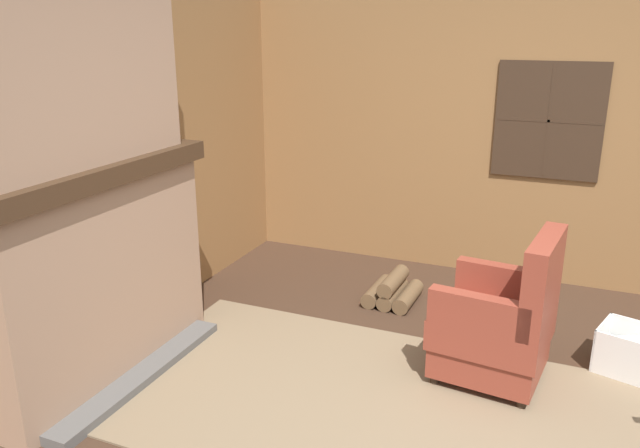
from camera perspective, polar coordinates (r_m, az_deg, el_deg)
wood_panel_wall_left at (r=3.85m, az=-23.51°, el=4.42°), size 0.06×5.65×2.44m
wood_panel_wall_back at (r=5.19m, az=20.66°, el=7.88°), size 5.65×0.09×2.44m
fireplace_hearth at (r=3.84m, az=-19.88°, el=-4.21°), size 0.62×1.65×1.29m
chimney_breast at (r=3.60m, az=-22.08°, el=14.07°), size 0.36×1.37×1.13m
area_rug at (r=3.56m, az=9.13°, el=-16.81°), size 3.55×1.69×0.01m
armchair at (r=3.81m, az=16.10°, el=-8.88°), size 0.68×0.67×0.92m
firewood_stack at (r=4.79m, az=6.68°, el=-6.09°), size 0.37×0.44×0.22m
storage_case at (r=3.85m, az=-19.30°, el=6.98°), size 0.14×0.25×0.13m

